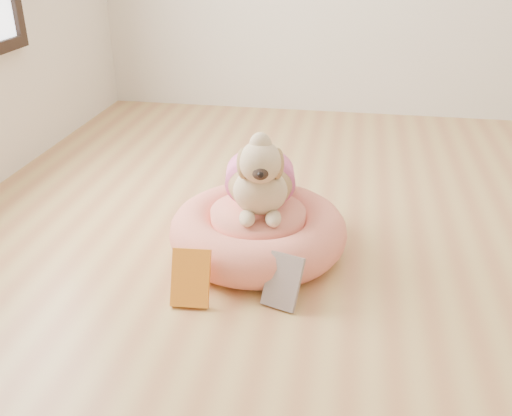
% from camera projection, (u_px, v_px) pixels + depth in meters
% --- Properties ---
extents(floor, '(4.50, 4.50, 0.00)m').
position_uv_depth(floor, '(390.00, 288.00, 2.14)').
color(floor, '#BD804F').
rests_on(floor, ground).
extents(pet_bed, '(0.73, 0.73, 0.19)m').
position_uv_depth(pet_bed, '(258.00, 231.00, 2.36)').
color(pet_bed, '#D27052').
rests_on(pet_bed, floor).
extents(dog, '(0.43, 0.55, 0.37)m').
position_uv_depth(dog, '(260.00, 164.00, 2.27)').
color(dog, brown).
rests_on(dog, pet_bed).
extents(book_yellow, '(0.14, 0.13, 0.20)m').
position_uv_depth(book_yellow, '(191.00, 278.00, 2.03)').
color(book_yellow, yellow).
rests_on(book_yellow, floor).
extents(book_white, '(0.15, 0.14, 0.18)m').
position_uv_depth(book_white, '(283.00, 281.00, 2.02)').
color(book_white, white).
rests_on(book_white, floor).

